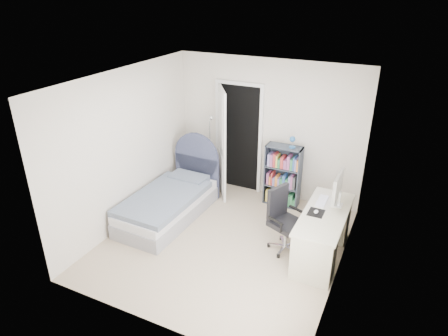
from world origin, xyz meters
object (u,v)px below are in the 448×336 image
at_px(nightstand, 202,168).
at_px(desk, 323,232).
at_px(office_chair, 283,216).
at_px(bed, 171,201).
at_px(bookcase, 283,177).
at_px(floor_lamp, 211,159).

distance_m(nightstand, desk, 2.85).
bearing_deg(office_chair, nightstand, 148.76).
relative_size(bed, nightstand, 3.40).
bearing_deg(office_chair, desk, 6.18).
bearing_deg(bed, bookcase, 37.35).
height_order(nightstand, office_chair, office_chair).
height_order(desk, office_chair, desk).
bearing_deg(bookcase, office_chair, -72.07).
bearing_deg(nightstand, floor_lamp, 7.54).
distance_m(floor_lamp, office_chair, 2.22).
xyz_separation_m(nightstand, floor_lamp, (0.19, 0.03, 0.22)).
distance_m(nightstand, office_chair, 2.37).
distance_m(floor_lamp, bookcase, 1.43).
distance_m(bed, desk, 2.57).
xyz_separation_m(bed, office_chair, (1.98, -0.05, 0.26)).
bearing_deg(bookcase, floor_lamp, 179.89).
relative_size(bed, desk, 1.35).
height_order(bed, floor_lamp, floor_lamp).
relative_size(desk, office_chair, 1.51).
xyz_separation_m(nightstand, bookcase, (1.62, 0.02, 0.14)).
relative_size(bookcase, desk, 0.90).
bearing_deg(floor_lamp, bookcase, -0.11).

